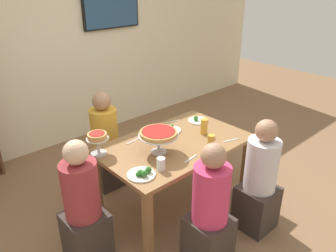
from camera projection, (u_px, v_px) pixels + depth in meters
name	position (u px, v px, depth m)	size (l,w,h in m)	color
ground_plane	(174.00, 202.00, 3.64)	(12.00, 12.00, 0.00)	#846042
rear_partition	(65.00, 44.00, 4.52)	(8.00, 0.12, 2.80)	beige
dining_table	(175.00, 151.00, 3.37)	(1.51, 0.94, 0.74)	olive
television	(111.00, 9.00, 4.73)	(0.92, 0.05, 0.55)	black
diner_near_right	(259.00, 184.00, 3.11)	(0.34, 0.34, 1.15)	#382D28
diner_far_left	(106.00, 147.00, 3.76)	(0.34, 0.34, 1.15)	#382D28
diner_head_west	(84.00, 211.00, 2.76)	(0.34, 0.34, 1.15)	#382D28
diner_near_left	(210.00, 215.00, 2.72)	(0.34, 0.34, 1.15)	#382D28
deep_dish_pizza_stand	(158.00, 134.00, 3.07)	(0.38, 0.38, 0.22)	silver
personal_pizza_stand	(97.00, 139.00, 3.06)	(0.21, 0.21, 0.22)	silver
salad_plate_near_diner	(171.00, 130.00, 3.58)	(0.21, 0.21, 0.06)	white
salad_plate_far_diner	(197.00, 120.00, 3.80)	(0.23, 0.23, 0.07)	white
salad_plate_spare	(142.00, 174.00, 2.78)	(0.24, 0.24, 0.07)	white
beer_glass_amber_tall	(211.00, 143.00, 3.14)	(0.07, 0.07, 0.17)	gold
beer_glass_amber_short	(204.00, 126.00, 3.48)	(0.08, 0.08, 0.17)	gold
water_glass_clear_near	(161.00, 164.00, 2.85)	(0.08, 0.08, 0.12)	white
cutlery_fork_near	(231.00, 140.00, 3.37)	(0.18, 0.02, 0.01)	silver
cutlery_knife_near	(133.00, 141.00, 3.35)	(0.18, 0.02, 0.01)	silver
cutlery_fork_far	(191.00, 159.00, 3.04)	(0.18, 0.02, 0.01)	silver
cutlery_knife_far	(147.00, 135.00, 3.48)	(0.18, 0.02, 0.01)	silver
cutlery_spare_fork	(173.00, 121.00, 3.79)	(0.18, 0.02, 0.01)	silver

